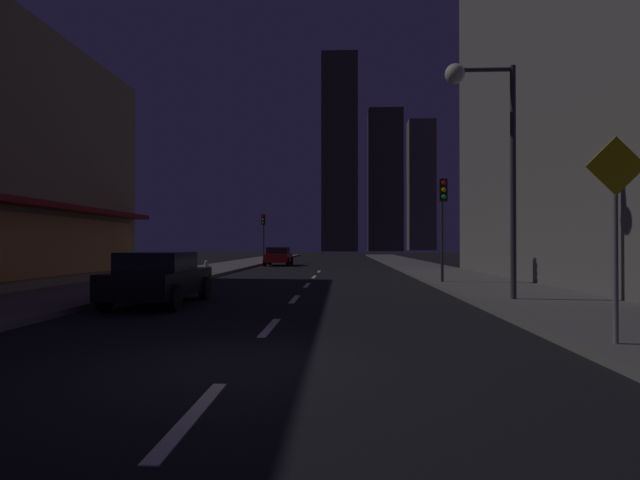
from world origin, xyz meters
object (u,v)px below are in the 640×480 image
Objects in this scene: car_parked_near at (159,278)px; street_lamp_right at (483,123)px; fire_hydrant_far_left at (206,267)px; car_parked_far at (278,256)px; traffic_light_far_left at (263,227)px; pedestrian_crossing_sign at (616,221)px; traffic_light_near_right at (443,207)px.

street_lamp_right is at bearing 3.62° from car_parked_near.
fire_hydrant_far_left is 17.59m from street_lamp_right.
car_parked_near and car_parked_far have the same top height.
traffic_light_far_left is at bearing 93.58° from car_parked_near.
traffic_light_near_right is at bearing 90.45° from pedestrian_crossing_sign.
pedestrian_crossing_sign is (9.20, -5.82, 1.28)m from car_parked_near.
car_parked_near is 13.45m from fire_hydrant_far_left.
traffic_light_near_right and traffic_light_far_left have the same top height.
car_parked_far is 5.43m from traffic_light_far_left.
car_parked_far is at bearing 106.17° from pedestrian_crossing_sign.
fire_hydrant_far_left is 0.10× the size of street_lamp_right.
fire_hydrant_far_left is at bearing 99.85° from car_parked_near.
traffic_light_near_right is at bearing -64.89° from traffic_light_far_left.
car_parked_far is 27.22m from street_lamp_right.
pedestrian_crossing_sign is at bearing -88.03° from street_lamp_right.
car_parked_near reaches higher than fire_hydrant_far_left.
street_lamp_right reaches higher than car_parked_far.
car_parked_near is 0.64× the size of street_lamp_right.
fire_hydrant_far_left is at bearing 150.80° from traffic_light_near_right.
traffic_light_far_left is at bearing 107.06° from pedestrian_crossing_sign.
car_parked_near is 1.01× the size of traffic_light_near_right.
pedestrian_crossing_sign reaches higher than car_parked_far.
traffic_light_far_left is (-1.90, 30.35, 2.45)m from car_parked_near.
car_parked_near is at bearing -176.38° from street_lamp_right.
car_parked_near is 9.98m from street_lamp_right.
traffic_light_far_left is 1.33× the size of pedestrian_crossing_sign.
car_parked_near is 1.01× the size of traffic_light_far_left.
car_parked_near is 6.48× the size of fire_hydrant_far_left.
traffic_light_near_right is 6.59m from street_lamp_right.
street_lamp_right is (10.88, -29.79, 1.87)m from traffic_light_far_left.
car_parked_near is 10.96m from pedestrian_crossing_sign.
traffic_light_near_right is at bearing -29.20° from fire_hydrant_far_left.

